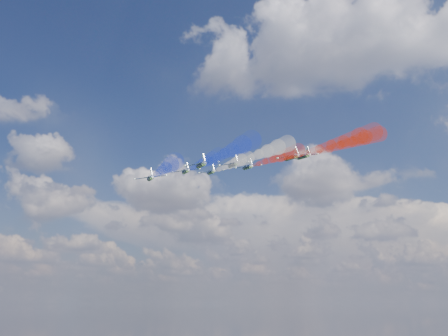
% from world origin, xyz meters
% --- Properties ---
extents(jet_lead, '(13.17, 13.68, 5.81)m').
position_xyz_m(jet_lead, '(-13.55, 14.00, 154.08)').
color(jet_lead, black).
extents(trail_lead, '(23.74, 28.91, 9.13)m').
position_xyz_m(trail_lead, '(-0.28, -2.59, 150.83)').
color(trail_lead, silver).
extents(jet_inner_left, '(13.17, 13.68, 5.81)m').
position_xyz_m(jet_inner_left, '(-14.53, -1.08, 150.83)').
color(jet_inner_left, black).
extents(trail_inner_left, '(23.74, 28.91, 9.13)m').
position_xyz_m(trail_inner_left, '(-1.26, -17.66, 147.57)').
color(trail_inner_left, '#182FD2').
extents(jet_inner_right, '(13.17, 13.68, 5.81)m').
position_xyz_m(jet_inner_right, '(-0.24, 11.39, 153.62)').
color(jet_inner_right, black).
extents(trail_inner_right, '(23.74, 28.91, 9.13)m').
position_xyz_m(trail_inner_right, '(13.03, -5.20, 150.37)').
color(trail_inner_right, red).
extents(jet_outer_left, '(13.17, 13.68, 5.81)m').
position_xyz_m(jet_outer_left, '(-15.54, -18.23, 145.04)').
color(jet_outer_left, black).
extents(trail_outer_left, '(23.74, 28.91, 9.13)m').
position_xyz_m(trail_outer_left, '(-2.27, -34.82, 141.78)').
color(trail_outer_left, '#182FD2').
extents(jet_center_third, '(13.17, 13.68, 5.81)m').
position_xyz_m(jet_center_third, '(2.38, -6.37, 149.65)').
color(jet_center_third, black).
extents(trail_center_third, '(23.74, 28.91, 9.13)m').
position_xyz_m(trail_center_third, '(15.65, -22.96, 146.39)').
color(trail_center_third, silver).
extents(jet_outer_right, '(13.17, 13.68, 5.81)m').
position_xyz_m(jet_outer_right, '(18.28, 5.80, 153.29)').
color(jet_outer_right, black).
extents(trail_outer_right, '(23.74, 28.91, 9.13)m').
position_xyz_m(trail_outer_right, '(31.54, -10.78, 150.04)').
color(trail_outer_right, red).
extents(jet_rear_left, '(13.17, 13.68, 5.81)m').
position_xyz_m(jet_rear_left, '(1.15, -22.98, 145.51)').
color(jet_rear_left, black).
extents(trail_rear_left, '(23.74, 28.91, 9.13)m').
position_xyz_m(trail_rear_left, '(14.42, -39.57, 142.26)').
color(trail_rear_left, '#182FD2').
extents(jet_rear_right, '(13.17, 13.68, 5.81)m').
position_xyz_m(jet_rear_right, '(18.73, -8.06, 149.28)').
color(jet_rear_right, black).
extents(trail_rear_right, '(23.74, 28.91, 9.13)m').
position_xyz_m(trail_rear_right, '(32.00, -24.65, 146.03)').
color(trail_rear_right, red).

